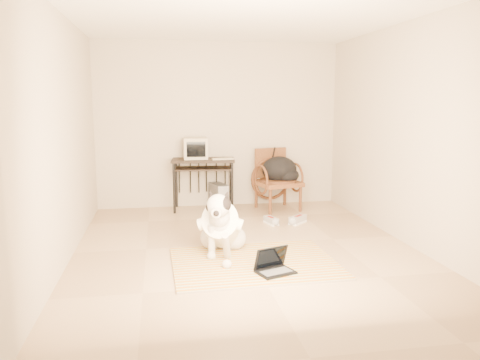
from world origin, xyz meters
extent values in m
plane|color=tan|center=(0.00, 0.00, 0.00)|extent=(4.50, 4.50, 0.00)
plane|color=white|center=(0.00, 0.00, 2.70)|extent=(4.50, 4.50, 0.00)
plane|color=#C1B29E|center=(0.00, 2.25, 1.35)|extent=(4.50, 0.00, 4.50)
plane|color=#C1B29E|center=(0.00, -2.25, 1.35)|extent=(4.50, 0.00, 4.50)
plane|color=#C1B29E|center=(-2.00, 0.00, 1.35)|extent=(0.00, 4.50, 4.50)
plane|color=#C1B29E|center=(2.00, 0.00, 1.35)|extent=(0.00, 4.50, 4.50)
cube|color=orange|center=(0.01, -1.26, 0.01)|extent=(1.77, 0.30, 0.02)
cube|color=#367D41|center=(0.01, -0.99, 0.01)|extent=(1.77, 0.30, 0.02)
cube|color=#503F74|center=(0.00, -0.72, 0.01)|extent=(1.77, 0.30, 0.02)
cube|color=gold|center=(0.00, -0.45, 0.01)|extent=(1.77, 0.30, 0.02)
cube|color=tan|center=(-0.01, -0.18, 0.01)|extent=(1.77, 0.30, 0.02)
sphere|color=beige|center=(-0.40, -0.14, 0.14)|extent=(0.28, 0.28, 0.28)
sphere|color=beige|center=(-0.14, -0.20, 0.14)|extent=(0.28, 0.28, 0.28)
ellipsoid|color=beige|center=(-0.27, -0.18, 0.17)|extent=(0.34, 0.31, 0.28)
ellipsoid|color=beige|center=(-0.31, -0.34, 0.35)|extent=(0.49, 0.70, 0.60)
cylinder|color=white|center=(-0.31, -0.33, 0.35)|extent=(0.53, 0.62, 0.55)
sphere|color=beige|center=(-0.35, -0.51, 0.49)|extent=(0.23, 0.23, 0.23)
sphere|color=beige|center=(-0.37, -0.60, 0.63)|extent=(0.26, 0.26, 0.26)
ellipsoid|color=black|center=(-0.34, -0.61, 0.65)|extent=(0.20, 0.22, 0.19)
cylinder|color=beige|center=(-0.40, -0.71, 0.59)|extent=(0.14, 0.16, 0.11)
sphere|color=black|center=(-0.42, -0.78, 0.59)|extent=(0.06, 0.06, 0.06)
cone|color=black|center=(-0.44, -0.53, 0.73)|extent=(0.13, 0.15, 0.16)
cone|color=black|center=(-0.28, -0.57, 0.73)|extent=(0.13, 0.14, 0.16)
torus|color=silver|center=(-0.36, -0.53, 0.53)|extent=(0.25, 0.17, 0.21)
cylinder|color=beige|center=(-0.44, -0.50, 0.21)|extent=(0.10, 0.13, 0.38)
cylinder|color=beige|center=(-0.30, -0.66, 0.19)|extent=(0.16, 0.35, 0.39)
sphere|color=beige|center=(-0.45, -0.53, 0.05)|extent=(0.10, 0.10, 0.10)
sphere|color=beige|center=(-0.32, -0.83, 0.05)|extent=(0.10, 0.10, 0.10)
cone|color=black|center=(-0.23, 0.06, 0.06)|extent=(0.10, 0.39, 0.10)
cube|color=black|center=(0.15, -1.08, 0.03)|extent=(0.43, 0.37, 0.02)
cube|color=#504F52|center=(0.15, -1.09, 0.04)|extent=(0.35, 0.25, 0.00)
cube|color=black|center=(0.12, -1.00, 0.16)|extent=(0.38, 0.21, 0.24)
cube|color=black|center=(0.12, -1.01, 0.16)|extent=(0.33, 0.18, 0.21)
cube|color=black|center=(-0.30, 1.94, 0.81)|extent=(1.05, 0.66, 0.03)
cube|color=black|center=(-0.30, 1.89, 0.68)|extent=(0.93, 0.54, 0.02)
cylinder|color=black|center=(-0.77, 1.76, 0.40)|extent=(0.04, 0.04, 0.80)
cylinder|color=black|center=(-0.72, 2.22, 0.40)|extent=(0.04, 0.04, 0.80)
cylinder|color=black|center=(0.13, 1.66, 0.40)|extent=(0.04, 0.04, 0.80)
cylinder|color=black|center=(0.18, 2.12, 0.40)|extent=(0.04, 0.04, 0.80)
cube|color=#C1B397|center=(-0.41, 2.02, 1.00)|extent=(0.38, 0.36, 0.34)
cube|color=black|center=(-0.41, 1.84, 1.00)|extent=(0.30, 0.02, 0.24)
cube|color=#C1B397|center=(0.00, 1.84, 0.84)|extent=(0.35, 0.16, 0.02)
cube|color=#504F52|center=(-0.05, 1.97, 0.21)|extent=(0.29, 0.47, 0.41)
cube|color=#B4B5B9|center=(0.00, 1.76, 0.21)|extent=(0.17, 0.05, 0.39)
cube|color=brown|center=(0.89, 1.75, 0.43)|extent=(0.76, 0.75, 0.07)
cylinder|color=#3E2011|center=(0.89, 1.75, 0.48)|extent=(0.60, 0.60, 0.04)
cube|color=brown|center=(0.83, 2.03, 0.73)|extent=(0.55, 0.16, 0.49)
cylinder|color=#3E2011|center=(0.69, 1.43, 0.20)|extent=(0.05, 0.05, 0.40)
cylinder|color=#3E2011|center=(0.58, 1.95, 0.20)|extent=(0.05, 0.05, 0.40)
cylinder|color=#3E2011|center=(1.21, 1.55, 0.20)|extent=(0.05, 0.05, 0.40)
cylinder|color=#3E2011|center=(1.10, 2.07, 0.20)|extent=(0.05, 0.05, 0.40)
ellipsoid|color=black|center=(0.92, 1.76, 0.66)|extent=(0.57, 0.47, 0.42)
ellipsoid|color=black|center=(1.04, 1.66, 0.57)|extent=(0.35, 0.29, 0.24)
cube|color=white|center=(0.58, 0.88, 0.01)|extent=(0.18, 0.30, 0.03)
cube|color=gray|center=(0.58, 0.88, 0.05)|extent=(0.18, 0.29, 0.09)
cube|color=maroon|center=(0.58, 0.88, 0.09)|extent=(0.08, 0.15, 0.02)
cube|color=white|center=(0.96, 0.84, 0.01)|extent=(0.32, 0.31, 0.03)
cube|color=gray|center=(0.96, 0.84, 0.06)|extent=(0.31, 0.30, 0.10)
cube|color=maroon|center=(0.96, 0.84, 0.10)|extent=(0.15, 0.15, 0.02)
camera|label=1|loc=(-0.98, -5.48, 1.75)|focal=35.00mm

